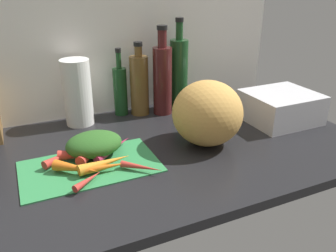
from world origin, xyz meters
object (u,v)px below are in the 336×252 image
(winter_squash, at_px, (207,113))
(bottle_3, at_px, (179,73))
(carrot_4, at_px, (114,149))
(paper_towel_roll, at_px, (78,93))
(carrot_6, at_px, (60,157))
(bottle_2, at_px, (162,78))
(carrot_1, at_px, (104,167))
(carrot_8, at_px, (84,154))
(carrot_0, at_px, (88,180))
(bottle_1, at_px, (139,84))
(carrot_5, at_px, (77,168))
(carrot_7, at_px, (142,167))
(dish_rack, at_px, (280,107))
(cutting_board, at_px, (90,166))
(bottle_0, at_px, (120,90))
(carrot_3, at_px, (105,163))
(carrot_2, at_px, (93,150))

(winter_squash, distance_m, bottle_3, 0.36)
(carrot_4, bearing_deg, bottle_3, 38.44)
(paper_towel_roll, bearing_deg, carrot_4, -81.51)
(carrot_6, bearing_deg, bottle_2, 29.42)
(carrot_6, bearing_deg, carrot_1, -47.94)
(carrot_6, height_order, winter_squash, winter_squash)
(carrot_8, bearing_deg, bottle_2, 35.49)
(carrot_0, bearing_deg, bottle_1, 54.65)
(carrot_4, distance_m, carrot_5, 0.15)
(carrot_4, xyz_separation_m, carrot_8, (-0.09, -0.00, 0.00))
(carrot_8, bearing_deg, carrot_7, -45.43)
(carrot_6, bearing_deg, carrot_0, -72.78)
(carrot_0, height_order, dish_rack, dish_rack)
(cutting_board, distance_m, carrot_6, 0.10)
(bottle_1, relative_size, bottle_3, 0.78)
(carrot_5, height_order, bottle_0, bottle_0)
(cutting_board, relative_size, paper_towel_roll, 1.61)
(winter_squash, bearing_deg, cutting_board, 179.65)
(carrot_6, bearing_deg, winter_squash, -7.70)
(carrot_4, height_order, carrot_6, same)
(carrot_6, height_order, bottle_1, bottle_1)
(carrot_0, relative_size, dish_rack, 0.39)
(cutting_board, bearing_deg, bottle_2, 40.05)
(carrot_3, bearing_deg, carrot_5, 177.89)
(winter_squash, height_order, bottle_3, bottle_3)
(winter_squash, relative_size, bottle_3, 0.63)
(bottle_0, height_order, dish_rack, bottle_0)
(cutting_board, relative_size, carrot_6, 3.31)
(carrot_5, bearing_deg, carrot_1, -16.26)
(cutting_board, bearing_deg, carrot_3, -43.89)
(cutting_board, height_order, bottle_2, bottle_2)
(paper_towel_roll, height_order, bottle_0, bottle_0)
(carrot_1, xyz_separation_m, bottle_0, (0.19, 0.43, 0.08))
(carrot_3, bearing_deg, bottle_3, 41.78)
(dish_rack, bearing_deg, paper_towel_roll, 157.84)
(carrot_3, distance_m, bottle_1, 0.47)
(carrot_1, relative_size, bottle_3, 0.38)
(carrot_3, bearing_deg, paper_towel_roll, 89.10)
(bottle_2, bearing_deg, dish_rack, -34.41)
(carrot_3, bearing_deg, bottle_0, 66.35)
(carrot_1, relative_size, bottle_0, 0.53)
(winter_squash, bearing_deg, carrot_8, 173.47)
(carrot_7, relative_size, carrot_8, 0.81)
(carrot_5, distance_m, bottle_1, 0.51)
(carrot_2, height_order, carrot_7, carrot_2)
(carrot_2, relative_size, carrot_7, 1.21)
(carrot_7, distance_m, bottle_3, 0.57)
(carrot_6, distance_m, dish_rack, 0.83)
(paper_towel_roll, bearing_deg, bottle_1, 0.74)
(carrot_1, xyz_separation_m, carrot_2, (-0.01, 0.11, 0.00))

